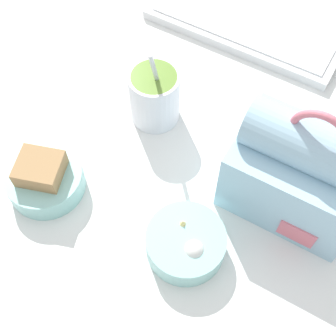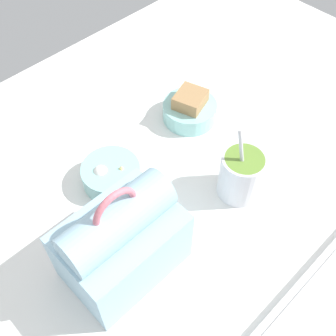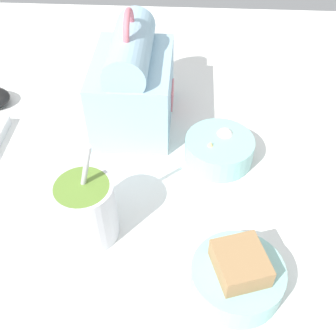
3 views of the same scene
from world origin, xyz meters
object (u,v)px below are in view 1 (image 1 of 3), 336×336
bento_bowl_sandwich (44,178)px  keyboard (246,25)px  lunch_bag (300,171)px  bento_bowl_snacks (186,243)px  soup_cup (155,96)px

bento_bowl_sandwich → keyboard: bearing=75.5°
keyboard → lunch_bag: lunch_bag is taller
bento_bowl_sandwich → bento_bowl_snacks: (23.84, 1.73, -0.33)cm
keyboard → lunch_bag: (21.44, -30.35, 7.15)cm
bento_bowl_sandwich → bento_bowl_snacks: bearing=4.1°
keyboard → bento_bowl_snacks: bearing=-75.7°
soup_cup → bento_bowl_snacks: size_ratio=1.43×
soup_cup → bento_bowl_sandwich: size_ratio=1.38×
soup_cup → bento_bowl_snacks: soup_cup is taller
keyboard → soup_cup: 27.50cm
keyboard → lunch_bag: 37.84cm
lunch_bag → bento_bowl_snacks: 19.09cm
lunch_bag → bento_bowl_snacks: lunch_bag is taller
bento_bowl_sandwich → bento_bowl_snacks: size_ratio=1.04×
soup_cup → bento_bowl_snacks: bearing=-49.1°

